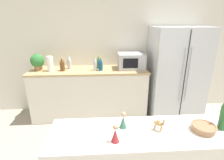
{
  "coord_description": "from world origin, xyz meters",
  "views": [
    {
      "loc": [
        -0.24,
        -0.7,
        1.8
      ],
      "look_at": [
        -0.11,
        1.44,
        1.05
      ],
      "focal_mm": 28.0,
      "sensor_mm": 36.0,
      "label": 1
    }
  ],
  "objects_px": {
    "refrigerator": "(176,73)",
    "fruit_bowl": "(204,128)",
    "paper_towel_roll": "(50,64)",
    "microwave": "(131,61)",
    "wise_man_figurine_blue": "(123,121)",
    "back_bottle_1": "(95,64)",
    "back_bottle_2": "(62,65)",
    "camel_figurine": "(159,123)",
    "back_bottle_3": "(101,64)",
    "back_bottle_4": "(99,62)",
    "wise_man_figurine_crimson": "(115,134)",
    "back_bottle_0": "(69,62)",
    "potted_plant": "(37,61)"
  },
  "relations": [
    {
      "from": "fruit_bowl",
      "to": "wise_man_figurine_blue",
      "type": "relative_size",
      "value": 1.31
    },
    {
      "from": "wise_man_figurine_blue",
      "to": "wise_man_figurine_crimson",
      "type": "height_order",
      "value": "wise_man_figurine_blue"
    },
    {
      "from": "paper_towel_roll",
      "to": "microwave",
      "type": "height_order",
      "value": "microwave"
    },
    {
      "from": "back_bottle_2",
      "to": "camel_figurine",
      "type": "relative_size",
      "value": 1.99
    },
    {
      "from": "refrigerator",
      "to": "back_bottle_2",
      "type": "relative_size",
      "value": 7.03
    },
    {
      "from": "potted_plant",
      "to": "paper_towel_roll",
      "type": "height_order",
      "value": "potted_plant"
    },
    {
      "from": "wise_man_figurine_blue",
      "to": "back_bottle_3",
      "type": "bearing_deg",
      "value": 96.08
    },
    {
      "from": "camel_figurine",
      "to": "wise_man_figurine_crimson",
      "type": "height_order",
      "value": "wise_man_figurine_crimson"
    },
    {
      "from": "microwave",
      "to": "back_bottle_4",
      "type": "relative_size",
      "value": 2.06
    },
    {
      "from": "refrigerator",
      "to": "back_bottle_3",
      "type": "bearing_deg",
      "value": -179.2
    },
    {
      "from": "back_bottle_1",
      "to": "refrigerator",
      "type": "bearing_deg",
      "value": 0.08
    },
    {
      "from": "camel_figurine",
      "to": "back_bottle_2",
      "type": "bearing_deg",
      "value": 122.22
    },
    {
      "from": "camel_figurine",
      "to": "wise_man_figurine_crimson",
      "type": "bearing_deg",
      "value": -162.63
    },
    {
      "from": "back_bottle_1",
      "to": "camel_figurine",
      "type": "bearing_deg",
      "value": -72.65
    },
    {
      "from": "back_bottle_0",
      "to": "back_bottle_3",
      "type": "distance_m",
      "value": 0.6
    },
    {
      "from": "back_bottle_1",
      "to": "back_bottle_4",
      "type": "relative_size",
      "value": 1.1
    },
    {
      "from": "fruit_bowl",
      "to": "back_bottle_3",
      "type": "bearing_deg",
      "value": 114.7
    },
    {
      "from": "back_bottle_1",
      "to": "fruit_bowl",
      "type": "relative_size",
      "value": 1.28
    },
    {
      "from": "back_bottle_0",
      "to": "wise_man_figurine_blue",
      "type": "height_order",
      "value": "back_bottle_0"
    },
    {
      "from": "back_bottle_3",
      "to": "back_bottle_4",
      "type": "relative_size",
      "value": 1.01
    },
    {
      "from": "refrigerator",
      "to": "paper_towel_roll",
      "type": "height_order",
      "value": "refrigerator"
    },
    {
      "from": "microwave",
      "to": "back_bottle_2",
      "type": "relative_size",
      "value": 2.0
    },
    {
      "from": "back_bottle_1",
      "to": "camel_figurine",
      "type": "relative_size",
      "value": 2.11
    },
    {
      "from": "refrigerator",
      "to": "fruit_bowl",
      "type": "xyz_separation_m",
      "value": [
        -0.56,
        -1.86,
        0.11
      ]
    },
    {
      "from": "back_bottle_1",
      "to": "camel_figurine",
      "type": "xyz_separation_m",
      "value": [
        0.57,
        -1.83,
        -0.06
      ]
    },
    {
      "from": "back_bottle_4",
      "to": "wise_man_figurine_blue",
      "type": "xyz_separation_m",
      "value": [
        0.22,
        -1.89,
        -0.06
      ]
    },
    {
      "from": "wise_man_figurine_blue",
      "to": "potted_plant",
      "type": "bearing_deg",
      "value": 125.45
    },
    {
      "from": "potted_plant",
      "to": "camel_figurine",
      "type": "bearing_deg",
      "value": -49.91
    },
    {
      "from": "back_bottle_1",
      "to": "wise_man_figurine_crimson",
      "type": "distance_m",
      "value": 1.95
    },
    {
      "from": "refrigerator",
      "to": "back_bottle_1",
      "type": "height_order",
      "value": "refrigerator"
    },
    {
      "from": "back_bottle_3",
      "to": "wise_man_figurine_crimson",
      "type": "height_order",
      "value": "back_bottle_3"
    },
    {
      "from": "potted_plant",
      "to": "wise_man_figurine_crimson",
      "type": "height_order",
      "value": "potted_plant"
    },
    {
      "from": "paper_towel_roll",
      "to": "back_bottle_2",
      "type": "height_order",
      "value": "paper_towel_roll"
    },
    {
      "from": "back_bottle_2",
      "to": "camel_figurine",
      "type": "height_order",
      "value": "back_bottle_2"
    },
    {
      "from": "back_bottle_4",
      "to": "camel_figurine",
      "type": "distance_m",
      "value": 2.02
    },
    {
      "from": "paper_towel_roll",
      "to": "wise_man_figurine_blue",
      "type": "xyz_separation_m",
      "value": [
        1.07,
        -1.77,
        -0.08
      ]
    },
    {
      "from": "back_bottle_0",
      "to": "back_bottle_1",
      "type": "distance_m",
      "value": 0.5
    },
    {
      "from": "back_bottle_1",
      "to": "wise_man_figurine_crimson",
      "type": "bearing_deg",
      "value": -84.09
    },
    {
      "from": "paper_towel_roll",
      "to": "back_bottle_0",
      "type": "height_order",
      "value": "back_bottle_0"
    },
    {
      "from": "potted_plant",
      "to": "microwave",
      "type": "distance_m",
      "value": 1.68
    },
    {
      "from": "back_bottle_1",
      "to": "back_bottle_4",
      "type": "xyz_separation_m",
      "value": [
        0.06,
        0.12,
        -0.01
      ]
    },
    {
      "from": "wise_man_figurine_blue",
      "to": "refrigerator",
      "type": "bearing_deg",
      "value": 55.46
    },
    {
      "from": "back_bottle_1",
      "to": "camel_figurine",
      "type": "height_order",
      "value": "back_bottle_1"
    },
    {
      "from": "microwave",
      "to": "paper_towel_roll",
      "type": "bearing_deg",
      "value": -176.71
    },
    {
      "from": "wise_man_figurine_blue",
      "to": "back_bottle_1",
      "type": "bearing_deg",
      "value": 99.09
    },
    {
      "from": "microwave",
      "to": "back_bottle_0",
      "type": "relative_size",
      "value": 1.81
    },
    {
      "from": "microwave",
      "to": "back_bottle_1",
      "type": "relative_size",
      "value": 1.88
    },
    {
      "from": "back_bottle_3",
      "to": "wise_man_figurine_crimson",
      "type": "bearing_deg",
      "value": -86.89
    },
    {
      "from": "fruit_bowl",
      "to": "wise_man_figurine_crimson",
      "type": "xyz_separation_m",
      "value": [
        -0.74,
        -0.09,
        0.03
      ]
    },
    {
      "from": "refrigerator",
      "to": "fruit_bowl",
      "type": "distance_m",
      "value": 1.94
    }
  ]
}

